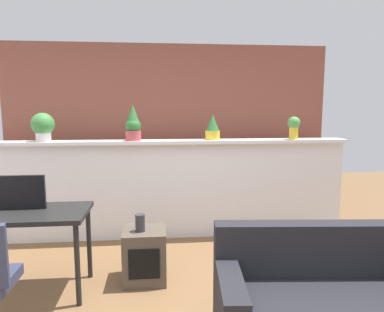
% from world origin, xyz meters
% --- Properties ---
extents(divider_wall, '(4.43, 0.16, 1.20)m').
position_xyz_m(divider_wall, '(0.00, 2.00, 0.60)').
color(divider_wall, silver).
rests_on(divider_wall, ground).
extents(plant_shelf, '(4.43, 0.28, 0.04)m').
position_xyz_m(plant_shelf, '(0.00, 1.96, 1.22)').
color(plant_shelf, silver).
rests_on(plant_shelf, divider_wall).
extents(brick_wall_behind, '(4.43, 0.10, 2.50)m').
position_xyz_m(brick_wall_behind, '(0.00, 2.60, 1.25)').
color(brick_wall_behind, brown).
rests_on(brick_wall_behind, ground).
extents(potted_plant_0, '(0.27, 0.27, 0.34)m').
position_xyz_m(potted_plant_0, '(-1.52, 1.98, 1.43)').
color(potted_plant_0, silver).
rests_on(potted_plant_0, plant_shelf).
extents(potted_plant_1, '(0.19, 0.19, 0.43)m').
position_xyz_m(potted_plant_1, '(-0.46, 1.94, 1.44)').
color(potted_plant_1, '#B7474C').
rests_on(potted_plant_1, plant_shelf).
extents(potted_plant_2, '(0.18, 0.18, 0.31)m').
position_xyz_m(potted_plant_2, '(0.52, 1.98, 1.39)').
color(potted_plant_2, gold).
rests_on(potted_plant_2, plant_shelf).
extents(potted_plant_3, '(0.16, 0.16, 0.29)m').
position_xyz_m(potted_plant_3, '(1.55, 1.94, 1.41)').
color(potted_plant_3, gold).
rests_on(potted_plant_3, plant_shelf).
extents(desk, '(1.10, 0.60, 0.75)m').
position_xyz_m(desk, '(-1.34, 0.72, 0.67)').
color(desk, black).
rests_on(desk, ground).
extents(tv_monitor, '(0.42, 0.04, 0.30)m').
position_xyz_m(tv_monitor, '(-1.37, 0.80, 0.90)').
color(tv_monitor, black).
rests_on(tv_monitor, desk).
extents(side_cube_shelf, '(0.40, 0.41, 0.50)m').
position_xyz_m(side_cube_shelf, '(-0.30, 0.86, 0.25)').
color(side_cube_shelf, '#4C4238').
rests_on(side_cube_shelf, ground).
extents(vase_on_shelf, '(0.09, 0.09, 0.16)m').
position_xyz_m(vase_on_shelf, '(-0.34, 0.83, 0.58)').
color(vase_on_shelf, '#2D2D33').
rests_on(vase_on_shelf, side_cube_shelf).
extents(couch, '(1.62, 0.89, 0.80)m').
position_xyz_m(couch, '(1.00, -0.21, 0.28)').
color(couch, black).
rests_on(couch, ground).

